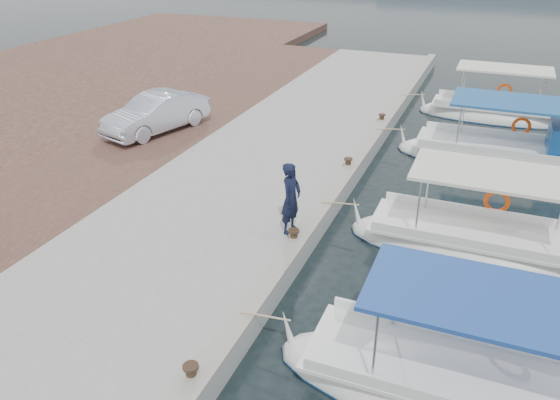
{
  "coord_description": "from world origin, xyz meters",
  "views": [
    {
      "loc": [
        3.68,
        -9.45,
        7.49
      ],
      "look_at": [
        -1.0,
        2.2,
        1.2
      ],
      "focal_mm": 35.0,
      "sensor_mm": 36.0,
      "label": 1
    }
  ],
  "objects_px": {
    "fishing_caique_e": "(493,116)",
    "fishing_caique_b": "(471,395)",
    "parked_car": "(156,113)",
    "fisherman": "(291,198)",
    "fishing_caique_c": "(477,247)",
    "fishing_caique_d": "(511,158)"
  },
  "relations": [
    {
      "from": "parked_car",
      "to": "fishing_caique_b",
      "type": "bearing_deg",
      "value": -19.68
    },
    {
      "from": "fishing_caique_d",
      "to": "fisherman",
      "type": "relative_size",
      "value": 4.15
    },
    {
      "from": "fishing_caique_b",
      "to": "fishing_caique_e",
      "type": "distance_m",
      "value": 16.97
    },
    {
      "from": "fishing_caique_d",
      "to": "fishing_caique_e",
      "type": "distance_m",
      "value": 5.16
    },
    {
      "from": "fisherman",
      "to": "fishing_caique_b",
      "type": "bearing_deg",
      "value": -119.97
    },
    {
      "from": "fishing_caique_c",
      "to": "fisherman",
      "type": "height_order",
      "value": "fisherman"
    },
    {
      "from": "fishing_caique_b",
      "to": "fisherman",
      "type": "bearing_deg",
      "value": 142.81
    },
    {
      "from": "fisherman",
      "to": "parked_car",
      "type": "height_order",
      "value": "fisherman"
    },
    {
      "from": "fishing_caique_c",
      "to": "fishing_caique_d",
      "type": "bearing_deg",
      "value": 84.16
    },
    {
      "from": "fishing_caique_b",
      "to": "fishing_caique_c",
      "type": "distance_m",
      "value": 5.24
    },
    {
      "from": "fishing_caique_d",
      "to": "fisherman",
      "type": "distance_m",
      "value": 9.84
    },
    {
      "from": "fishing_caique_b",
      "to": "fishing_caique_c",
      "type": "height_order",
      "value": "same"
    },
    {
      "from": "fishing_caique_b",
      "to": "fishing_caique_c",
      "type": "relative_size",
      "value": 1.08
    },
    {
      "from": "fishing_caique_b",
      "to": "parked_car",
      "type": "relative_size",
      "value": 1.67
    },
    {
      "from": "fishing_caique_b",
      "to": "fishing_caique_c",
      "type": "xyz_separation_m",
      "value": [
        -0.26,
        5.24,
        0.0
      ]
    },
    {
      "from": "fisherman",
      "to": "parked_car",
      "type": "distance_m",
      "value": 9.16
    },
    {
      "from": "fishing_caique_d",
      "to": "parked_car",
      "type": "bearing_deg",
      "value": -166.84
    },
    {
      "from": "fishing_caique_e",
      "to": "fishing_caique_b",
      "type": "bearing_deg",
      "value": -88.62
    },
    {
      "from": "fishing_caique_e",
      "to": "fisherman",
      "type": "xyz_separation_m",
      "value": [
        -4.37,
        -13.35,
        1.31
      ]
    },
    {
      "from": "fishing_caique_c",
      "to": "fishing_caique_d",
      "type": "height_order",
      "value": "same"
    },
    {
      "from": "fishing_caique_d",
      "to": "parked_car",
      "type": "xyz_separation_m",
      "value": [
        -12.67,
        -2.96,
        1.02
      ]
    },
    {
      "from": "fishing_caique_c",
      "to": "fishing_caique_d",
      "type": "xyz_separation_m",
      "value": [
        0.68,
        6.64,
        0.06
      ]
    }
  ]
}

